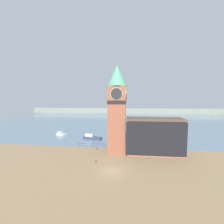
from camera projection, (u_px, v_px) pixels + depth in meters
name	position (u px, v px, depth m)	size (l,w,h in m)	color
ground_plane	(112.00, 171.00, 28.57)	(160.00, 160.00, 0.00)	#846B4C
water	(124.00, 119.00, 101.50)	(160.00, 120.00, 0.00)	slate
far_shoreline	(125.00, 111.00, 140.89)	(180.00, 3.00, 5.00)	gray
pier_railing	(92.00, 144.00, 42.50)	(8.23, 0.08, 1.09)	#333338
clock_tower	(117.00, 107.00, 37.99)	(5.05, 5.05, 22.15)	brown
pier_building	(154.00, 136.00, 37.23)	(13.84, 5.62, 9.04)	#935B42
boat_near	(92.00, 137.00, 51.04)	(6.57, 2.76, 1.83)	#333856
boat_far	(61.00, 134.00, 56.30)	(4.41, 3.40, 1.41)	#B7B2A8
mooring_bollard_near	(97.00, 148.00, 40.63)	(0.36, 0.36, 0.80)	brown
mooring_bollard_far	(96.00, 161.00, 32.29)	(0.25, 0.25, 0.70)	brown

